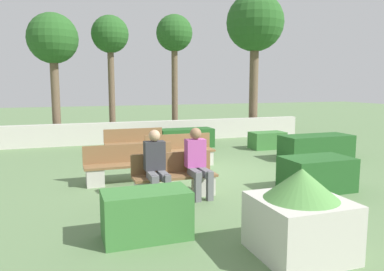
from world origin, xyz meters
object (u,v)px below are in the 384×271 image
(tree_center_left, at_px, (110,38))
(tree_center_right, at_px, (174,37))
(tree_leftmost, at_px, (53,41))
(tree_rightmost, at_px, (255,25))
(bench_front, at_px, (175,181))
(bench_right_side, at_px, (180,154))
(bench_left_side, at_px, (135,146))
(planter_corner_right, at_px, (300,215))
(bench_back, at_px, (130,168))
(person_seated_woman, at_px, (197,159))
(person_seated_man, at_px, (156,162))

(tree_center_left, height_order, tree_center_right, tree_center_right)
(tree_leftmost, bearing_deg, tree_rightmost, -0.76)
(bench_front, bearing_deg, bench_right_side, 70.22)
(bench_right_side, bearing_deg, bench_left_side, 109.11)
(bench_front, distance_m, bench_left_side, 4.21)
(planter_corner_right, bearing_deg, tree_leftmost, 105.55)
(bench_back, xyz_separation_m, tree_center_right, (2.97, 6.51, 3.67))
(bench_front, bearing_deg, tree_center_right, 73.31)
(person_seated_woman, xyz_separation_m, tree_center_left, (-0.54, 8.22, 3.16))
(bench_front, relative_size, person_seated_woman, 1.23)
(tree_leftmost, height_order, tree_rightmost, tree_rightmost)
(bench_front, height_order, planter_corner_right, planter_corner_right)
(bench_front, xyz_separation_m, tree_leftmost, (-2.18, 7.66, 3.35))
(bench_front, height_order, tree_center_right, tree_center_right)
(tree_leftmost, height_order, tree_center_right, tree_center_right)
(person_seated_woman, height_order, tree_leftmost, tree_leftmost)
(bench_left_side, height_order, person_seated_woman, person_seated_woman)
(planter_corner_right, height_order, tree_center_right, tree_center_right)
(tree_center_left, height_order, tree_rightmost, tree_rightmost)
(bench_front, bearing_deg, bench_back, 115.52)
(tree_center_left, bearing_deg, tree_center_right, -6.18)
(bench_left_side, bearing_deg, person_seated_woman, -89.22)
(person_seated_man, bearing_deg, tree_center_left, 88.15)
(bench_back, xyz_separation_m, person_seated_woman, (1.04, -1.44, 0.40))
(bench_front, bearing_deg, planter_corner_right, -75.34)
(bench_back, relative_size, tree_center_left, 0.42)
(bench_left_side, relative_size, person_seated_woman, 1.35)
(person_seated_man, bearing_deg, planter_corner_right, -67.47)
(bench_left_side, xyz_separation_m, tree_rightmost, (5.75, 3.35, 4.29))
(bench_right_side, height_order, tree_center_right, tree_center_right)
(bench_front, height_order, bench_left_side, same)
(person_seated_woman, bearing_deg, bench_left_side, 95.24)
(bench_left_side, height_order, bench_right_side, same)
(bench_left_side, relative_size, tree_center_right, 0.36)
(bench_back, height_order, planter_corner_right, planter_corner_right)
(bench_back, height_order, person_seated_man, person_seated_man)
(bench_front, relative_size, tree_center_left, 0.34)
(person_seated_man, distance_m, person_seated_woman, 0.81)
(person_seated_woman, height_order, planter_corner_right, person_seated_woman)
(person_seated_man, bearing_deg, tree_center_right, 71.00)
(bench_front, xyz_separation_m, tree_center_right, (2.35, 7.82, 3.69))
(bench_front, height_order, tree_leftmost, tree_leftmost)
(bench_right_side, height_order, tree_rightmost, tree_rightmost)
(tree_leftmost, relative_size, tree_center_left, 0.98)
(bench_left_side, relative_size, bench_right_side, 0.98)
(person_seated_man, distance_m, tree_leftmost, 8.52)
(person_seated_man, relative_size, tree_center_right, 0.27)
(bench_front, bearing_deg, tree_center_left, 90.91)
(bench_back, height_order, tree_center_right, tree_center_right)
(bench_right_side, bearing_deg, tree_center_right, 65.52)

